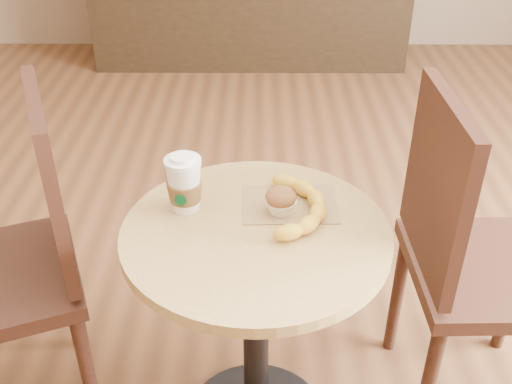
% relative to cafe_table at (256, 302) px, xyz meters
% --- Properties ---
extents(cafe_table, '(0.65, 0.65, 0.75)m').
position_rel_cafe_table_xyz_m(cafe_table, '(0.00, 0.00, 0.00)').
color(cafe_table, black).
rests_on(cafe_table, ground).
extents(chair_left, '(0.58, 0.58, 1.02)m').
position_rel_cafe_table_xyz_m(chair_left, '(-0.66, 0.11, 0.05)').
color(chair_left, '#371C13').
rests_on(chair_left, ground).
extents(chair_right, '(0.46, 0.46, 1.02)m').
position_rel_cafe_table_xyz_m(chair_right, '(0.59, 0.14, 0.05)').
color(chair_right, '#371C13').
rests_on(chair_right, ground).
extents(kraft_bag, '(0.24, 0.18, 0.00)m').
position_rel_cafe_table_xyz_m(kraft_bag, '(0.09, 0.11, 0.24)').
color(kraft_bag, olive).
rests_on(kraft_bag, cafe_table).
extents(coffee_cup, '(0.09, 0.09, 0.15)m').
position_rel_cafe_table_xyz_m(coffee_cup, '(-0.18, 0.09, 0.30)').
color(coffee_cup, white).
rests_on(coffee_cup, cafe_table).
extents(muffin, '(0.08, 0.08, 0.07)m').
position_rel_cafe_table_xyz_m(muffin, '(0.06, 0.07, 0.27)').
color(muffin, silver).
rests_on(muffin, kraft_bag).
extents(banana, '(0.18, 0.31, 0.04)m').
position_rel_cafe_table_xyz_m(banana, '(0.11, 0.07, 0.26)').
color(banana, gold).
rests_on(banana, kraft_bag).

